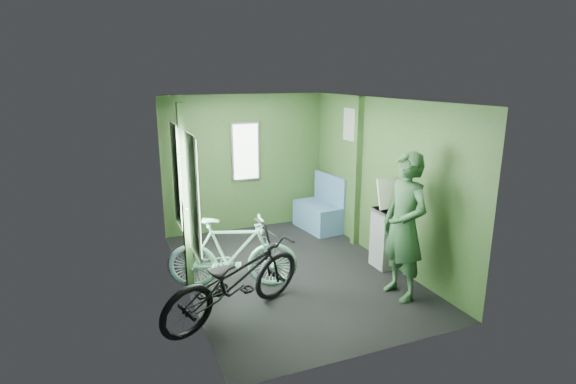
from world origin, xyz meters
name	(u,v)px	position (x,y,z in m)	size (l,w,h in m)	color
room	(287,168)	(-0.04, 0.04, 1.44)	(4.00, 4.02, 2.31)	black
bicycle_black	(237,318)	(-1.02, -0.89, 0.00)	(0.64, 1.83, 0.96)	black
bicycle_mint	(234,289)	(-0.86, -0.20, 0.00)	(0.45, 1.61, 0.97)	#73B99A
passenger	(404,226)	(0.97, -1.13, 0.88)	(0.47, 0.70, 1.76)	#2B4E30
waste_box	(384,238)	(1.26, -0.32, 0.42)	(0.25, 0.34, 0.83)	slate
bench_seat	(319,213)	(1.15, 1.45, 0.28)	(0.60, 0.95, 0.95)	#304866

